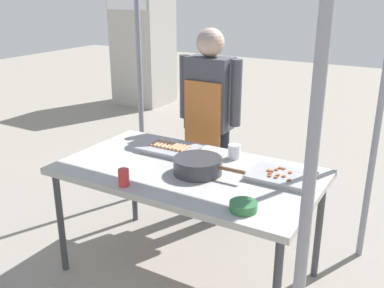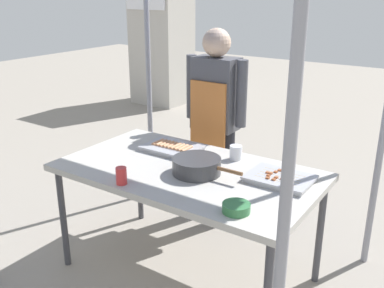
{
  "view_description": "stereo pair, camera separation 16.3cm",
  "coord_description": "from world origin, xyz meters",
  "px_view_note": "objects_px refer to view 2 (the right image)",
  "views": [
    {
      "loc": [
        1.29,
        -2.15,
        1.81
      ],
      "look_at": [
        0.0,
        0.05,
        0.9
      ],
      "focal_mm": 41.26,
      "sensor_mm": 36.0,
      "label": 1
    },
    {
      "loc": [
        1.43,
        -2.06,
        1.81
      ],
      "look_at": [
        0.0,
        0.05,
        0.9
      ],
      "focal_mm": 41.26,
      "sensor_mm": 36.0,
      "label": 2
    }
  ],
  "objects_px": {
    "drink_cup_near_edge": "(121,176)",
    "vendor_woman": "(215,113)",
    "stall_table": "(187,177)",
    "tray_meat_skewers": "(280,178)",
    "tray_grilled_sausages": "(172,148)",
    "neighbor_stall_left": "(162,38)",
    "drink_cup_by_wok": "(236,152)",
    "cooking_wok": "(197,165)",
    "condiment_bowl": "(236,208)"
  },
  "relations": [
    {
      "from": "stall_table",
      "to": "tray_meat_skewers",
      "type": "height_order",
      "value": "tray_meat_skewers"
    },
    {
      "from": "tray_meat_skewers",
      "to": "condiment_bowl",
      "type": "distance_m",
      "value": 0.47
    },
    {
      "from": "cooking_wok",
      "to": "condiment_bowl",
      "type": "relative_size",
      "value": 3.19
    },
    {
      "from": "condiment_bowl",
      "to": "stall_table",
      "type": "bearing_deg",
      "value": 148.42
    },
    {
      "from": "drink_cup_by_wok",
      "to": "cooking_wok",
      "type": "bearing_deg",
      "value": -103.76
    },
    {
      "from": "tray_grilled_sausages",
      "to": "vendor_woman",
      "type": "distance_m",
      "value": 0.54
    },
    {
      "from": "cooking_wok",
      "to": "neighbor_stall_left",
      "type": "relative_size",
      "value": 0.22
    },
    {
      "from": "condiment_bowl",
      "to": "vendor_woman",
      "type": "relative_size",
      "value": 0.09
    },
    {
      "from": "condiment_bowl",
      "to": "tray_meat_skewers",
      "type": "bearing_deg",
      "value": 86.28
    },
    {
      "from": "neighbor_stall_left",
      "to": "vendor_woman",
      "type": "bearing_deg",
      "value": -46.44
    },
    {
      "from": "tray_meat_skewers",
      "to": "vendor_woman",
      "type": "height_order",
      "value": "vendor_woman"
    },
    {
      "from": "stall_table",
      "to": "tray_meat_skewers",
      "type": "xyz_separation_m",
      "value": [
        0.54,
        0.15,
        0.07
      ]
    },
    {
      "from": "condiment_bowl",
      "to": "vendor_woman",
      "type": "distance_m",
      "value": 1.3
    },
    {
      "from": "tray_meat_skewers",
      "to": "vendor_woman",
      "type": "bearing_deg",
      "value": 143.66
    },
    {
      "from": "tray_meat_skewers",
      "to": "stall_table",
      "type": "bearing_deg",
      "value": -164.39
    },
    {
      "from": "condiment_bowl",
      "to": "neighbor_stall_left",
      "type": "height_order",
      "value": "neighbor_stall_left"
    },
    {
      "from": "stall_table",
      "to": "tray_grilled_sausages",
      "type": "relative_size",
      "value": 4.23
    },
    {
      "from": "drink_cup_near_edge",
      "to": "drink_cup_by_wok",
      "type": "xyz_separation_m",
      "value": [
        0.35,
        0.7,
        -0.0
      ]
    },
    {
      "from": "drink_cup_near_edge",
      "to": "vendor_woman",
      "type": "distance_m",
      "value": 1.13
    },
    {
      "from": "tray_meat_skewers",
      "to": "drink_cup_by_wok",
      "type": "xyz_separation_m",
      "value": [
        -0.38,
        0.16,
        0.03
      ]
    },
    {
      "from": "drink_cup_near_edge",
      "to": "condiment_bowl",
      "type": "bearing_deg",
      "value": 5.79
    },
    {
      "from": "drink_cup_near_edge",
      "to": "neighbor_stall_left",
      "type": "relative_size",
      "value": 0.05
    },
    {
      "from": "stall_table",
      "to": "condiment_bowl",
      "type": "height_order",
      "value": "condiment_bowl"
    },
    {
      "from": "stall_table",
      "to": "drink_cup_near_edge",
      "type": "bearing_deg",
      "value": -116.1
    },
    {
      "from": "stall_table",
      "to": "tray_meat_skewers",
      "type": "relative_size",
      "value": 4.33
    },
    {
      "from": "cooking_wok",
      "to": "drink_cup_by_wok",
      "type": "distance_m",
      "value": 0.34
    },
    {
      "from": "tray_grilled_sausages",
      "to": "tray_meat_skewers",
      "type": "bearing_deg",
      "value": -4.29
    },
    {
      "from": "tray_grilled_sausages",
      "to": "stall_table",
      "type": "bearing_deg",
      "value": -37.74
    },
    {
      "from": "cooking_wok",
      "to": "tray_grilled_sausages",
      "type": "bearing_deg",
      "value": 146.88
    },
    {
      "from": "stall_table",
      "to": "tray_grilled_sausages",
      "type": "distance_m",
      "value": 0.36
    },
    {
      "from": "drink_cup_near_edge",
      "to": "vendor_woman",
      "type": "relative_size",
      "value": 0.07
    },
    {
      "from": "tray_meat_skewers",
      "to": "vendor_woman",
      "type": "relative_size",
      "value": 0.24
    },
    {
      "from": "stall_table",
      "to": "drink_cup_near_edge",
      "type": "relative_size",
      "value": 16.0
    },
    {
      "from": "tray_grilled_sausages",
      "to": "tray_meat_skewers",
      "type": "xyz_separation_m",
      "value": [
        0.82,
        -0.06,
        -0.0
      ]
    },
    {
      "from": "stall_table",
      "to": "drink_cup_by_wok",
      "type": "bearing_deg",
      "value": 62.13
    },
    {
      "from": "condiment_bowl",
      "to": "vendor_woman",
      "type": "height_order",
      "value": "vendor_woman"
    },
    {
      "from": "stall_table",
      "to": "condiment_bowl",
      "type": "relative_size",
      "value": 11.25
    },
    {
      "from": "condiment_bowl",
      "to": "drink_cup_by_wok",
      "type": "height_order",
      "value": "drink_cup_by_wok"
    },
    {
      "from": "tray_meat_skewers",
      "to": "drink_cup_near_edge",
      "type": "height_order",
      "value": "drink_cup_near_edge"
    },
    {
      "from": "condiment_bowl",
      "to": "vendor_woman",
      "type": "xyz_separation_m",
      "value": [
        -0.76,
        1.05,
        0.13
      ]
    },
    {
      "from": "tray_meat_skewers",
      "to": "neighbor_stall_left",
      "type": "relative_size",
      "value": 0.18
    },
    {
      "from": "drink_cup_near_edge",
      "to": "cooking_wok",
      "type": "bearing_deg",
      "value": 53.22
    },
    {
      "from": "stall_table",
      "to": "vendor_woman",
      "type": "relative_size",
      "value": 1.04
    },
    {
      "from": "vendor_woman",
      "to": "stall_table",
      "type": "bearing_deg",
      "value": 108.73
    },
    {
      "from": "neighbor_stall_left",
      "to": "drink_cup_by_wok",
      "type": "bearing_deg",
      "value": -46.31
    },
    {
      "from": "tray_grilled_sausages",
      "to": "neighbor_stall_left",
      "type": "bearing_deg",
      "value": 128.58
    },
    {
      "from": "tray_meat_skewers",
      "to": "cooking_wok",
      "type": "bearing_deg",
      "value": -159.38
    },
    {
      "from": "cooking_wok",
      "to": "drink_cup_by_wok",
      "type": "bearing_deg",
      "value": 76.24
    },
    {
      "from": "tray_grilled_sausages",
      "to": "neighbor_stall_left",
      "type": "xyz_separation_m",
      "value": [
        -2.72,
        3.41,
        0.28
      ]
    },
    {
      "from": "condiment_bowl",
      "to": "neighbor_stall_left",
      "type": "relative_size",
      "value": 0.07
    }
  ]
}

